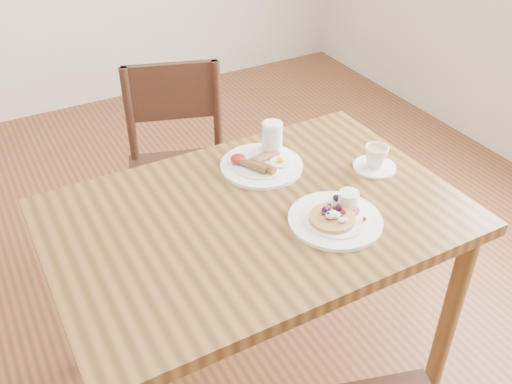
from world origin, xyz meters
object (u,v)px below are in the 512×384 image
Objects in this scene: pancake_plate at (336,217)px; dining_table at (256,237)px; breakfast_plate at (260,165)px; chair_far at (180,165)px; teacup_saucer at (376,159)px; water_glass at (272,139)px.

dining_table is at bearing 140.57° from pancake_plate.
chair_far is at bearing 99.23° from breakfast_plate.
teacup_saucer is at bearing 138.37° from chair_far.
breakfast_plate is 0.37m from teacup_saucer.
water_glass reaches higher than dining_table.
chair_far reaches higher than pancake_plate.
chair_far reaches higher than teacup_saucer.
water_glass is at bearing 86.41° from pancake_plate.
water_glass is at bearing 127.59° from chair_far.
dining_table is at bearing -128.33° from water_glass.
breakfast_plate is (0.09, -0.53, 0.27)m from chair_far.
teacup_saucer reaches higher than pancake_plate.
pancake_plate is (0.14, -0.88, 0.27)m from chair_far.
teacup_saucer is (0.27, 0.17, 0.02)m from pancake_plate.
dining_table is 10.45× the size of water_glass.
water_glass reaches higher than pancake_plate.
pancake_plate is at bearing -39.43° from dining_table.
dining_table is 8.57× the size of teacup_saucer.
dining_table is 0.26m from pancake_plate.
chair_far is at bearing 86.70° from dining_table.
water_glass reaches higher than teacup_saucer.
breakfast_plate is at bearing 117.56° from chair_far.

